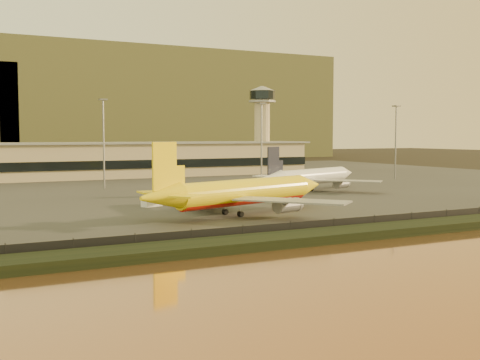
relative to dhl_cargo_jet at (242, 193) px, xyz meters
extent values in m
plane|color=black|center=(0.64, -13.01, -4.41)|extent=(900.00, 900.00, 0.00)
cube|color=black|center=(0.64, -30.01, -3.71)|extent=(320.00, 7.00, 1.40)
cube|color=#2D2D2D|center=(0.64, 81.99, -4.31)|extent=(320.00, 220.00, 0.20)
cube|color=black|center=(0.64, -26.01, -3.11)|extent=(300.00, 0.05, 2.20)
cube|color=tan|center=(0.64, 111.99, 1.79)|extent=(160.00, 22.00, 12.00)
cube|color=black|center=(0.64, 100.79, 0.79)|extent=(160.00, 0.60, 3.00)
cube|color=gray|center=(0.64, 111.99, 8.09)|extent=(164.00, 24.00, 0.60)
cylinder|color=tan|center=(70.64, 117.99, 10.79)|extent=(6.40, 6.40, 30.00)
cylinder|color=black|center=(70.64, 117.99, 27.54)|extent=(10.40, 10.40, 3.50)
cone|color=gray|center=(70.64, 117.99, 30.29)|extent=(11.20, 11.20, 2.00)
cylinder|color=gray|center=(70.64, 117.99, 24.99)|extent=(11.20, 11.20, 0.80)
cylinder|color=slate|center=(-9.36, 66.99, 8.29)|extent=(0.50, 0.50, 25.00)
cube|color=slate|center=(-9.36, 66.99, 20.99)|extent=(2.20, 2.20, 0.40)
cylinder|color=slate|center=(40.64, 64.99, 8.29)|extent=(0.50, 0.50, 25.00)
cube|color=slate|center=(40.64, 64.99, 20.99)|extent=(2.20, 2.20, 0.40)
cylinder|color=slate|center=(90.64, 58.99, 8.29)|extent=(0.50, 0.50, 25.00)
cube|color=slate|center=(90.64, 58.99, 20.99)|extent=(2.20, 2.20, 0.40)
cube|color=brown|center=(90.64, 326.99, 30.59)|extent=(220.00, 160.00, 70.00)
cylinder|color=yellow|center=(0.82, 0.26, 0.25)|extent=(32.43, 14.21, 4.70)
cylinder|color=red|center=(0.82, 0.26, -0.57)|extent=(31.26, 12.95, 3.66)
cone|color=yellow|center=(19.35, 6.07, 0.25)|extent=(7.44, 6.37, 4.70)
cone|color=yellow|center=(-18.57, -5.82, 0.61)|extent=(9.16, 6.91, 4.70)
cube|color=yellow|center=(-17.71, -5.55, 5.77)|extent=(4.85, 1.84, 8.22)
cube|color=yellow|center=(-18.25, -0.80, 0.96)|extent=(4.56, 4.51, 0.28)
cube|color=yellow|center=(-15.44, -9.76, 0.96)|extent=(6.27, 6.25, 0.28)
cube|color=gray|center=(-3.78, 11.92, -0.57)|extent=(7.93, 20.76, 0.28)
cylinder|color=gray|center=(-0.72, 9.69, -1.86)|extent=(5.94, 4.09, 2.58)
cube|color=gray|center=(3.70, -11.95, -0.57)|extent=(17.79, 19.71, 0.28)
cylinder|color=gray|center=(4.94, -8.36, -1.86)|extent=(5.94, 4.09, 2.58)
cylinder|color=black|center=(12.67, 3.97, -3.69)|extent=(1.23, 1.09, 1.03)
cylinder|color=slate|center=(12.67, 3.97, -3.15)|extent=(0.18, 0.18, 2.11)
cylinder|color=black|center=(-1.78, -2.77, -3.69)|extent=(1.23, 1.09, 1.03)
cylinder|color=slate|center=(-1.78, -2.77, -3.15)|extent=(0.18, 0.18, 2.11)
cylinder|color=black|center=(-3.04, 1.26, -3.69)|extent=(1.23, 1.09, 1.03)
cylinder|color=slate|center=(-3.04, 1.26, -3.15)|extent=(0.18, 0.18, 2.11)
cylinder|color=white|center=(41.23, 36.92, -0.33)|extent=(28.88, 14.45, 4.08)
cylinder|color=gray|center=(41.23, 36.92, -1.04)|extent=(27.79, 13.31, 3.18)
cone|color=white|center=(57.59, 43.28, -0.33)|extent=(6.81, 5.87, 4.08)
cone|color=white|center=(24.10, 30.27, -0.02)|extent=(8.33, 6.47, 4.08)
cube|color=black|center=(24.86, 30.57, 4.47)|extent=(4.30, 1.93, 7.14)
cube|color=white|center=(24.15, 34.67, 0.28)|extent=(4.29, 4.10, 0.24)
cube|color=white|center=(27.10, 27.06, 0.28)|extent=(5.62, 5.59, 0.24)
cube|color=gray|center=(36.40, 47.09, -1.04)|extent=(5.97, 18.45, 0.24)
cylinder|color=gray|center=(39.30, 45.26, -2.17)|extent=(5.38, 3.87, 2.25)
cube|color=gray|center=(44.53, 26.16, -1.04)|extent=(16.75, 17.30, 0.24)
cylinder|color=gray|center=(45.44, 29.47, -2.17)|extent=(5.38, 3.87, 2.25)
cylinder|color=black|center=(51.69, 40.99, -3.76)|extent=(1.10, 0.99, 0.90)
cylinder|color=slate|center=(51.69, 40.99, -3.29)|extent=(0.21, 0.21, 1.84)
cylinder|color=black|center=(39.04, 34.10, -3.76)|extent=(1.10, 0.99, 0.90)
cylinder|color=slate|center=(39.04, 34.10, -3.29)|extent=(0.21, 0.21, 1.84)
cylinder|color=black|center=(37.71, 37.53, -3.76)|extent=(1.10, 0.99, 0.90)
cylinder|color=slate|center=(37.71, 37.53, -3.29)|extent=(0.21, 0.21, 1.84)
cube|color=yellow|center=(17.02, 15.06, -3.26)|extent=(4.53, 2.90, 1.89)
cube|color=white|center=(-11.28, 20.18, -3.23)|extent=(4.76, 3.35, 1.96)
camera|label=1|loc=(-52.84, -101.83, 11.09)|focal=45.00mm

